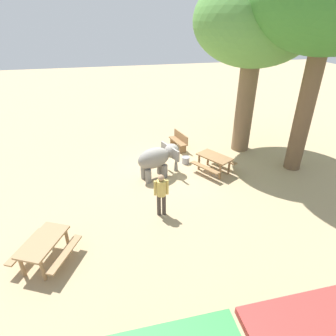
{
  "coord_description": "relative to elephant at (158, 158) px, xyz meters",
  "views": [
    {
      "loc": [
        2.71,
        11.1,
        6.3
      ],
      "look_at": [
        0.45,
        1.27,
        0.8
      ],
      "focal_mm": 30.33,
      "sensor_mm": 36.0,
      "label": 1
    }
  ],
  "objects": [
    {
      "name": "ground_plane",
      "position": [
        -0.7,
        -0.47,
        -0.88
      ],
      "size": [
        60.0,
        60.0,
        0.0
      ],
      "primitive_type": "plane",
      "color": "tan"
    },
    {
      "name": "wooden_bench",
      "position": [
        -1.63,
        -2.59,
        -0.41
      ],
      "size": [
        0.71,
        1.45,
        0.88
      ],
      "rotation": [
        0.0,
        0.0,
        4.94
      ],
      "color": "olive",
      "rests_on": "ground_plane"
    },
    {
      "name": "elephant",
      "position": [
        0.0,
        0.0,
        0.0
      ],
      "size": [
        2.0,
        1.53,
        1.39
      ],
      "rotation": [
        0.0,
        0.0,
        3.49
      ],
      "color": "gray",
      "rests_on": "ground_plane"
    },
    {
      "name": "picnic_table_far",
      "position": [
        -2.51,
        0.16,
        -0.3
      ],
      "size": [
        2.03,
        2.04,
        0.78
      ],
      "rotation": [
        0.0,
        0.0,
        2.09
      ],
      "color": "olive",
      "rests_on": "ground_plane"
    },
    {
      "name": "picnic_table_near",
      "position": [
        4.07,
        4.08,
        -0.3
      ],
      "size": [
        1.99,
        2.0,
        0.78
      ],
      "rotation": [
        0.0,
        0.0,
        4.25
      ],
      "color": "#9E7A51",
      "rests_on": "ground_plane"
    },
    {
      "name": "shade_tree_main",
      "position": [
        -4.77,
        -1.9,
        5.04
      ],
      "size": [
        5.5,
        5.04,
        7.99
      ],
      "color": "brown",
      "rests_on": "ground_plane"
    },
    {
      "name": "feed_bucket",
      "position": [
        -1.52,
        -0.91,
        -0.72
      ],
      "size": [
        0.36,
        0.36,
        0.32
      ],
      "primitive_type": "cylinder",
      "color": "gray",
      "rests_on": "ground_plane"
    },
    {
      "name": "person_handler",
      "position": [
        0.42,
        2.68,
        0.06
      ],
      "size": [
        0.51,
        0.32,
        1.62
      ],
      "rotation": [
        0.0,
        0.0,
        -1.66
      ],
      "color": "#3F3833",
      "rests_on": "ground_plane"
    }
  ]
}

